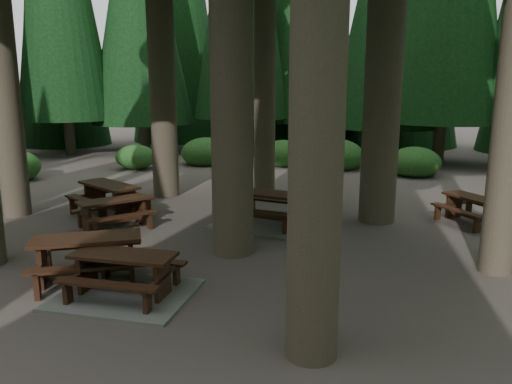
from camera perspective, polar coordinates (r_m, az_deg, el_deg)
The scene contains 8 objects.
ground at distance 10.74m, azimuth -6.72°, elevation -6.35°, with size 80.00×80.00×0.00m, color #49413C.
picnic_table_a at distance 8.54m, azimuth -14.79°, elevation -9.91°, with size 2.63×2.40×0.73m.
picnic_table_b at distance 12.44m, azimuth -15.93°, elevation -1.88°, with size 1.83×2.01×0.72m.
picnic_table_c at distance 12.32m, azimuth 1.35°, elevation -2.47°, with size 2.62×2.26×0.82m.
picnic_table_d at distance 13.48m, azimuth 23.60°, elevation -1.47°, with size 2.02×1.93×0.69m.
picnic_table_e at distance 9.26m, azimuth -18.74°, elevation -6.49°, with size 2.35×2.38×0.80m.
picnic_table_f at distance 13.76m, azimuth -16.42°, elevation -0.25°, with size 2.18×1.88×0.84m.
shrub_ring at distance 10.77m, azimuth -1.32°, elevation -3.97°, with size 23.86×24.64×1.49m.
Camera 1 is at (6.62, -7.74, 3.39)m, focal length 35.00 mm.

